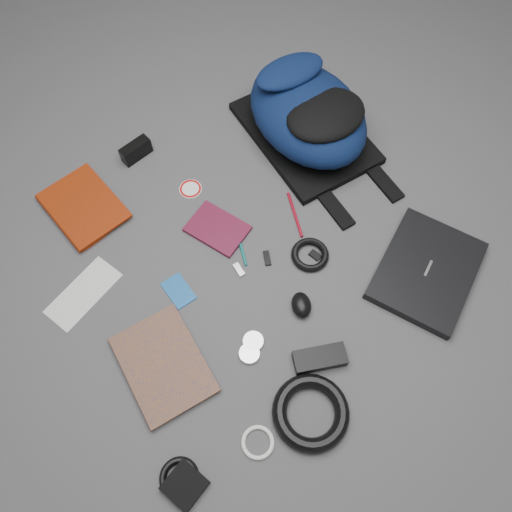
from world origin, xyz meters
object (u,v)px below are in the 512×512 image
dvd_case (217,229)px  comic_book (129,384)px  compact_camera (136,151)px  laptop (427,271)px  textbook_red (57,224)px  mouse (301,305)px  pouch (185,485)px  power_brick (320,358)px  backpack (307,113)px

dvd_case → comic_book: bearing=-171.6°
dvd_case → compact_camera: size_ratio=1.69×
laptop → compact_camera: compact_camera is taller
laptop → textbook_red: 1.10m
comic_book → compact_camera: bearing=63.9°
mouse → pouch: bearing=-131.6°
mouse → pouch: size_ratio=0.88×
textbook_red → laptop: bearing=-49.1°
textbook_red → comic_book: size_ratio=0.94×
dvd_case → power_brick: (0.02, -0.49, 0.01)m
backpack → mouse: (-0.37, -0.49, -0.09)m
textbook_red → dvd_case: size_ratio=1.48×
laptop → pouch: size_ratio=3.74×
comic_book → power_brick: 0.50m
comic_book → compact_camera: size_ratio=2.68×
laptop → power_brick: size_ratio=2.34×
laptop → comic_book: 0.88m
compact_camera → mouse: bearing=-88.8°
backpack → laptop: size_ratio=1.55×
dvd_case → pouch: 0.71m
textbook_red → dvd_case: 0.49m
comic_book → backpack: bearing=28.7°
power_brick → laptop: bearing=27.4°
backpack → pouch: backpack is taller
comic_book → power_brick: power_brick is taller
backpack → pouch: 1.12m
mouse → compact_camera: bearing=125.6°
laptop → backpack: bearing=62.5°
power_brick → backpack: bearing=79.3°
pouch → dvd_case: bearing=52.2°
textbook_red → compact_camera: bearing=10.3°
comic_book → pouch: 0.29m
dvd_case → power_brick: 0.49m
dvd_case → textbook_red: bearing=121.7°
textbook_red → power_brick: (0.42, -0.77, 0.00)m
power_brick → pouch: power_brick is taller
power_brick → mouse: bearing=94.9°
backpack → laptop: 0.61m
compact_camera → mouse: (0.14, -0.72, -0.01)m
pouch → laptop: bearing=6.9°
laptop → compact_camera: size_ratio=3.17×
backpack → textbook_red: bearing=173.8°
backpack → pouch: (-0.87, -0.71, -0.09)m
comic_book → pouch: (0.00, -0.29, 0.00)m
backpack → mouse: 0.62m
laptop → comic_book: size_ratio=1.19×
laptop → compact_camera: (-0.50, 0.84, 0.01)m
dvd_case → mouse: bearing=-102.9°
comic_book → pouch: bearing=-86.6°
dvd_case → pouch: pouch is taller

